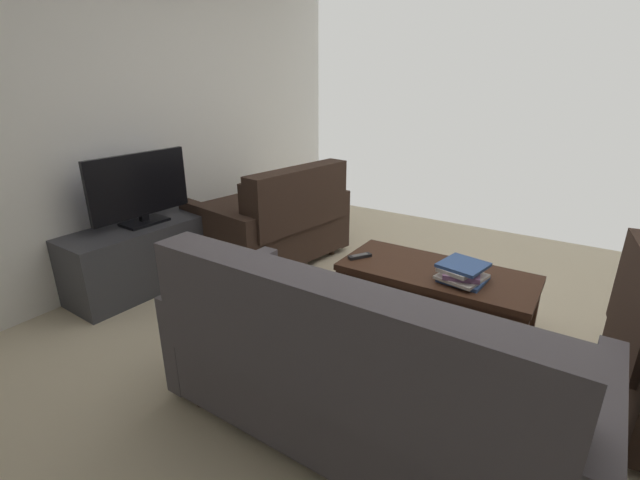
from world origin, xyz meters
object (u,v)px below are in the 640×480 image
Objects in this scene: tv_remote at (360,256)px; loveseat_near at (274,221)px; coffee_table at (436,280)px; sofa_main at (361,367)px; tv_stand at (149,254)px; book_stack at (462,272)px; flat_tv at (140,188)px.

loveseat_near is at bearing -22.73° from tv_remote.
loveseat_near is at bearing -13.22° from coffee_table.
tv_stand is (2.10, -0.51, -0.12)m from sofa_main.
coffee_table is 0.51m from tv_remote.
tv_stand is at bearing 16.21° from tv_remote.
tv_stand is 4.12× the size of book_stack.
flat_tv is at bearing -13.62° from sofa_main.
sofa_main is at bearing 118.11° from tv_remote.
loveseat_near is 8.33× the size of tv_remote.
tv_remote is at bearing -163.81° from flat_tv.
loveseat_near is 1.13× the size of coffee_table.
book_stack is at bearing -98.41° from sofa_main.
tv_remote is (0.49, 0.08, 0.08)m from coffee_table.
tv_stand is (0.51, 0.91, -0.11)m from loveseat_near.
book_stack is (-0.15, -0.98, 0.10)m from sofa_main.
flat_tv is (-0.00, -0.00, 0.52)m from tv_stand.
flat_tv reaches higher than coffee_table.
sofa_main reaches higher than tv_stand.
tv_remote reaches higher than coffee_table.
coffee_table is (-1.57, 0.37, -0.00)m from loveseat_near.
coffee_table is 3.87× the size of book_stack.
loveseat_near reaches higher than coffee_table.
tv_stand is 1.58× the size of flat_tv.
sofa_main is at bearing 166.40° from tv_stand.
flat_tv is (0.51, 0.91, 0.42)m from loveseat_near.
flat_tv is (2.10, -0.51, 0.40)m from sofa_main.
sofa_main reaches higher than loveseat_near.
tv_stand is at bearing 11.88° from book_stack.
tv_stand is 0.52m from flat_tv.
book_stack is (-0.17, 0.07, 0.12)m from coffee_table.
sofa_main is 1.10m from tv_remote.
tv_stand is 2.31m from book_stack.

